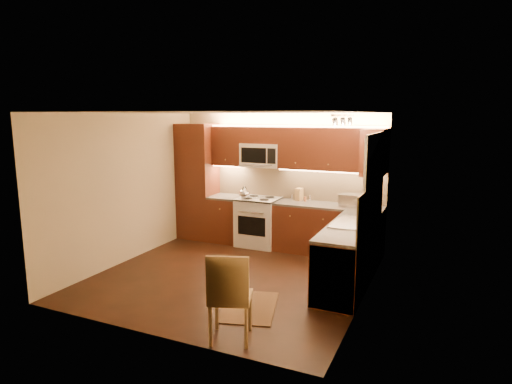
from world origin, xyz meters
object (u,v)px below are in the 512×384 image
at_px(kettle, 244,192).
at_px(toaster_oven, 350,200).
at_px(stove, 259,222).
at_px(sink, 352,218).
at_px(soap_bottle, 372,207).
at_px(microwave, 262,155).
at_px(knife_block, 299,194).
at_px(dining_chair, 231,295).

relative_size(kettle, toaster_oven, 0.69).
height_order(stove, sink, sink).
bearing_deg(soap_bottle, microwave, 149.74).
bearing_deg(sink, knife_block, 133.75).
bearing_deg(sink, stove, 150.64).
distance_m(toaster_oven, dining_chair, 3.50).
bearing_deg(knife_block, kettle, -150.93).
relative_size(sink, dining_chair, 0.84).
bearing_deg(dining_chair, kettle, 94.21).
xyz_separation_m(stove, microwave, (0.00, 0.14, 1.26)).
bearing_deg(sink, microwave, 147.79).
height_order(stove, toaster_oven, toaster_oven).
relative_size(knife_block, dining_chair, 0.22).
bearing_deg(kettle, soap_bottle, -2.37).
bearing_deg(toaster_oven, stove, -175.88).
relative_size(stove, soap_bottle, 4.47).
height_order(microwave, knife_block, microwave).
xyz_separation_m(toaster_oven, knife_block, (-0.99, 0.15, 0.01)).
relative_size(stove, microwave, 1.21).
xyz_separation_m(microwave, kettle, (-0.21, -0.32, -0.68)).
xyz_separation_m(kettle, knife_block, (0.95, 0.38, -0.03)).
xyz_separation_m(stove, dining_chair, (1.16, -3.38, 0.05)).
distance_m(microwave, knife_block, 1.02).
distance_m(stove, kettle, 0.65).
height_order(toaster_oven, dining_chair, toaster_oven).
relative_size(microwave, soap_bottle, 3.69).
bearing_deg(microwave, soap_bottle, -12.28).
distance_m(microwave, sink, 2.48).
relative_size(stove, toaster_oven, 2.58).
bearing_deg(dining_chair, sink, 50.42).
bearing_deg(kettle, knife_block, 23.32).
distance_m(sink, toaster_oven, 1.21).
bearing_deg(knife_block, dining_chair, -76.22).
relative_size(toaster_oven, dining_chair, 0.35).
height_order(sink, toaster_oven, toaster_oven).
bearing_deg(dining_chair, knife_block, 77.75).
height_order(microwave, toaster_oven, microwave).
height_order(kettle, soap_bottle, kettle).
height_order(kettle, knife_block, kettle).
distance_m(sink, kettle, 2.41).
xyz_separation_m(sink, soap_bottle, (0.16, 0.79, 0.03)).
xyz_separation_m(kettle, dining_chair, (1.37, -3.19, -0.53)).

